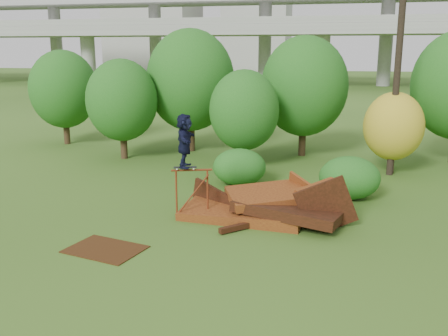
% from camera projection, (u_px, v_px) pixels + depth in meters
% --- Properties ---
extents(ground, '(240.00, 240.00, 0.00)m').
position_uv_depth(ground, '(235.00, 239.00, 14.37)').
color(ground, '#2D5116').
rests_on(ground, ground).
extents(scrap_pile, '(5.67, 3.61, 1.98)m').
position_uv_depth(scrap_pile, '(265.00, 207.00, 16.13)').
color(scrap_pile, '#47180C').
rests_on(scrap_pile, ground).
extents(grind_rail, '(1.24, 0.48, 1.64)m').
position_uv_depth(grind_rail, '(192.00, 187.00, 15.88)').
color(grind_rail, maroon).
rests_on(grind_rail, ground).
extents(skateboard, '(0.75, 0.42, 0.08)m').
position_uv_depth(skateboard, '(185.00, 167.00, 15.71)').
color(skateboard, black).
rests_on(skateboard, grind_rail).
extents(skater, '(0.79, 1.63, 1.68)m').
position_uv_depth(skater, '(185.00, 141.00, 15.52)').
color(skater, black).
rests_on(skater, skateboard).
extents(flat_plate, '(2.26, 1.84, 0.03)m').
position_uv_depth(flat_plate, '(105.00, 249.00, 13.60)').
color(flat_plate, '#391F0C').
rests_on(flat_plate, ground).
extents(tree_0, '(3.48, 3.48, 4.91)m').
position_uv_depth(tree_0, '(122.00, 100.00, 24.36)').
color(tree_0, black).
rests_on(tree_0, ground).
extents(tree_1, '(4.61, 4.61, 6.41)m').
position_uv_depth(tree_1, '(190.00, 80.00, 26.05)').
color(tree_1, black).
rests_on(tree_1, ground).
extents(tree_2, '(3.18, 3.18, 4.48)m').
position_uv_depth(tree_2, '(244.00, 110.00, 22.53)').
color(tree_2, black).
rests_on(tree_2, ground).
extents(tree_3, '(4.35, 4.35, 6.03)m').
position_uv_depth(tree_3, '(304.00, 86.00, 24.93)').
color(tree_3, black).
rests_on(tree_3, ground).
extents(tree_4, '(2.58, 2.58, 3.57)m').
position_uv_depth(tree_4, '(394.00, 126.00, 21.62)').
color(tree_4, black).
rests_on(tree_4, ground).
extents(tree_6, '(3.82, 3.82, 5.33)m').
position_uv_depth(tree_6, '(64.00, 89.00, 28.21)').
color(tree_6, black).
rests_on(tree_6, ground).
extents(shrub_left, '(2.13, 1.97, 1.48)m').
position_uv_depth(shrub_left, '(239.00, 167.00, 19.97)').
color(shrub_left, '#154D14').
rests_on(shrub_left, ground).
extents(shrub_right, '(2.20, 2.02, 1.56)m').
position_uv_depth(shrub_right, '(350.00, 178.00, 18.13)').
color(shrub_right, '#154D14').
rests_on(shrub_right, ground).
extents(utility_pole, '(1.40, 0.28, 10.35)m').
position_uv_depth(utility_pole, '(399.00, 51.00, 20.56)').
color(utility_pole, black).
rests_on(utility_pole, ground).
extents(freeway_overpass, '(160.00, 15.00, 13.70)m').
position_uv_depth(freeway_overpass, '(324.00, 14.00, 71.63)').
color(freeway_overpass, gray).
rests_on(freeway_overpass, ground).
extents(building_right, '(14.00, 14.00, 28.00)m').
position_uv_depth(building_right, '(258.00, 10.00, 111.33)').
color(building_right, '#9E9E99').
rests_on(building_right, ground).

